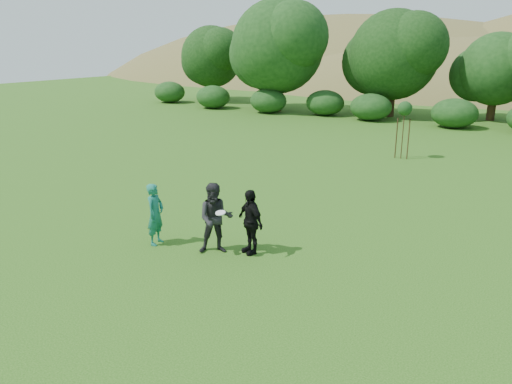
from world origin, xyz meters
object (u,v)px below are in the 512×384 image
player_black (250,222)px  sapling (405,110)px  player_teal (155,214)px  player_grey (216,218)px

player_black → sapling: sapling is taller
sapling → player_teal: bearing=-100.5°
player_teal → player_grey: bearing=-88.8°
player_grey → sapling: size_ratio=0.70×
player_grey → player_teal: bearing=157.0°
player_teal → player_black: bearing=-83.1°
player_teal → sapling: 15.04m
player_teal → sapling: size_ratio=0.63×
player_teal → sapling: sapling is taller
player_grey → player_black: 0.95m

